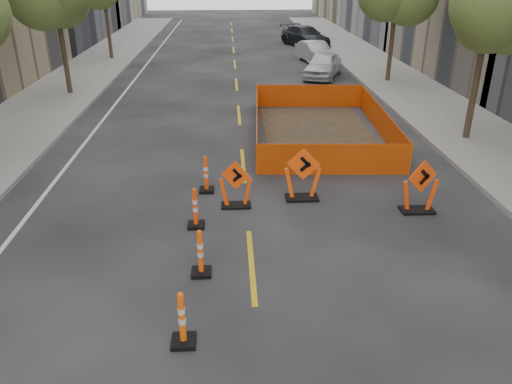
{
  "coord_description": "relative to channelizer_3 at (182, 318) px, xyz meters",
  "views": [
    {
      "loc": [
        -0.41,
        -5.35,
        6.08
      ],
      "look_at": [
        0.18,
        5.45,
        1.1
      ],
      "focal_mm": 35.0,
      "sensor_mm": 36.0,
      "label": 1
    }
  ],
  "objects": [
    {
      "name": "sidewalk_right",
      "position": [
        10.3,
        10.44,
        -0.47
      ],
      "size": [
        4.0,
        90.0,
        0.15
      ],
      "primitive_type": "cube",
      "color": "gray",
      "rests_on": "ground"
    },
    {
      "name": "tree_r_b",
      "position": [
        9.7,
        10.44,
        3.98
      ],
      "size": [
        2.8,
        2.8,
        5.95
      ],
      "color": "#382B1E",
      "rests_on": "ground"
    },
    {
      "name": "channelizer_3",
      "position": [
        0.0,
        0.0,
        0.0
      ],
      "size": [
        0.43,
        0.43,
        1.08
      ],
      "primitive_type": null,
      "color": "#F2530A",
      "rests_on": "ground"
    },
    {
      "name": "channelizer_4",
      "position": [
        0.21,
        2.14,
        -0.0
      ],
      "size": [
        0.42,
        0.42,
        1.08
      ],
      "primitive_type": null,
      "color": "#F74D0A",
      "rests_on": "ground"
    },
    {
      "name": "channelizer_5",
      "position": [
        -0.02,
        4.28,
        -0.01
      ],
      "size": [
        0.42,
        0.42,
        1.07
      ],
      "primitive_type": null,
      "color": "#F3400A",
      "rests_on": "ground"
    },
    {
      "name": "channelizer_6",
      "position": [
        0.17,
        6.41,
        0.01
      ],
      "size": [
        0.43,
        0.43,
        1.09
      ],
      "primitive_type": null,
      "color": "#F9400A",
      "rests_on": "ground"
    },
    {
      "name": "chevron_sign_left",
      "position": [
        1.01,
        5.37,
        0.13
      ],
      "size": [
        1.03,
        0.81,
        1.35
      ],
      "primitive_type": null,
      "rotation": [
        0.0,
        0.0,
        -0.34
      ],
      "color": "#FC450A",
      "rests_on": "ground"
    },
    {
      "name": "chevron_sign_center",
      "position": [
        2.88,
        5.75,
        0.23
      ],
      "size": [
        1.13,
        0.82,
        1.54
      ],
      "primitive_type": null,
      "rotation": [
        0.0,
        0.0,
        -0.22
      ],
      "color": "#FF490A",
      "rests_on": "ground"
    },
    {
      "name": "chevron_sign_right",
      "position": [
        5.87,
        4.8,
        0.2
      ],
      "size": [
        1.13,
        0.89,
        1.49
      ],
      "primitive_type": null,
      "rotation": [
        0.0,
        0.0,
        0.34
      ],
      "color": "#FF450A",
      "rests_on": "ground"
    },
    {
      "name": "safety_fence",
      "position": [
        4.34,
        11.54,
        -0.03
      ],
      "size": [
        5.26,
        8.43,
        1.02
      ],
      "primitive_type": null,
      "rotation": [
        0.0,
        0.0,
        -0.06
      ],
      "color": "#DB420B",
      "rests_on": "ground"
    },
    {
      "name": "parked_car_near",
      "position": [
        6.36,
        22.1,
        0.17
      ],
      "size": [
        3.09,
        4.48,
        1.42
      ],
      "primitive_type": "imported",
      "rotation": [
        0.0,
        0.0,
        -0.38
      ],
      "color": "silver",
      "rests_on": "ground"
    },
    {
      "name": "parked_car_mid",
      "position": [
        6.67,
        26.84,
        0.14
      ],
      "size": [
        2.36,
        4.34,
        1.36
      ],
      "primitive_type": "imported",
      "rotation": [
        0.0,
        0.0,
        0.24
      ],
      "color": "#B6B6BC",
      "rests_on": "ground"
    },
    {
      "name": "parked_car_far",
      "position": [
        7.06,
        34.12,
        0.22
      ],
      "size": [
        4.02,
        5.68,
        1.53
      ],
      "primitive_type": "imported",
      "rotation": [
        0.0,
        0.0,
        0.4
      ],
      "color": "black",
      "rests_on": "ground"
    }
  ]
}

